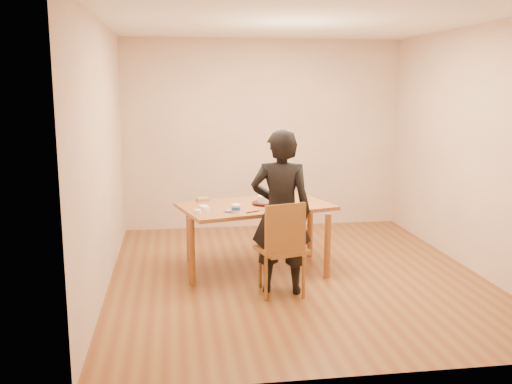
{
  "coord_description": "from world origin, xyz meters",
  "views": [
    {
      "loc": [
        -1.29,
        -5.87,
        2.05
      ],
      "look_at": [
        -0.41,
        0.2,
        0.9
      ],
      "focal_mm": 40.0,
      "sensor_mm": 36.0,
      "label": 1
    }
  ],
  "objects": [
    {
      "name": "person",
      "position": [
        -0.26,
        -0.48,
        0.82
      ],
      "size": [
        0.68,
        0.53,
        1.64
      ],
      "primitive_type": "imported",
      "rotation": [
        0.0,
        0.0,
        2.89
      ],
      "color": "black",
      "rests_on": "floor"
    },
    {
      "name": "spatula",
      "position": [
        -0.49,
        -0.14,
        0.75
      ],
      "size": [
        0.15,
        0.09,
        0.01
      ],
      "primitive_type": "cube",
      "rotation": [
        0.0,
        0.0,
        0.46
      ],
      "color": "black",
      "rests_on": "dining_table"
    },
    {
      "name": "frosting_dome",
      "position": [
        -0.29,
        0.24,
        0.85
      ],
      "size": [
        0.19,
        0.19,
        0.03
      ],
      "primitive_type": "ellipsoid",
      "color": "white",
      "rests_on": "cake"
    },
    {
      "name": "dining_table",
      "position": [
        -0.41,
        0.25,
        0.73
      ],
      "size": [
        1.81,
        1.35,
        0.04
      ],
      "primitive_type": "cube",
      "rotation": [
        0.0,
        0.0,
        0.27
      ],
      "color": "brown",
      "rests_on": "floor"
    },
    {
      "name": "candy_box_green",
      "position": [
        -0.98,
        0.52,
        0.78
      ],
      "size": [
        0.14,
        0.09,
        0.02
      ],
      "primitive_type": "cube",
      "rotation": [
        0.0,
        0.0,
        0.25
      ],
      "color": "#219D1D",
      "rests_on": "candy_box_pink"
    },
    {
      "name": "frosting_lid",
      "position": [
        -0.74,
        -0.09,
        0.75
      ],
      "size": [
        0.09,
        0.09,
        0.01
      ],
      "primitive_type": "cylinder",
      "color": "#1926A4",
      "rests_on": "dining_table"
    },
    {
      "name": "frosting_dollop",
      "position": [
        -0.74,
        -0.09,
        0.77
      ],
      "size": [
        0.04,
        0.04,
        0.02
      ],
      "primitive_type": "ellipsoid",
      "color": "white",
      "rests_on": "frosting_lid"
    },
    {
      "name": "candy_box_pink",
      "position": [
        -0.97,
        0.52,
        0.76
      ],
      "size": [
        0.15,
        0.1,
        0.02
      ],
      "primitive_type": "cube",
      "rotation": [
        0.0,
        0.0,
        0.27
      ],
      "color": "#E43573",
      "rests_on": "dining_table"
    },
    {
      "name": "cake",
      "position": [
        -0.29,
        0.24,
        0.8
      ],
      "size": [
        0.19,
        0.19,
        0.06
      ],
      "primitive_type": "cylinder",
      "color": "white",
      "rests_on": "cake_plate"
    },
    {
      "name": "ramekin_multi",
      "position": [
        -0.98,
        0.03,
        0.77
      ],
      "size": [
        0.08,
        0.08,
        0.04
      ],
      "primitive_type": "cylinder",
      "color": "white",
      "rests_on": "dining_table"
    },
    {
      "name": "room_shell",
      "position": [
        0.0,
        0.34,
        1.35
      ],
      "size": [
        4.0,
        4.5,
        2.7
      ],
      "color": "brown",
      "rests_on": "ground"
    },
    {
      "name": "frosting_tub",
      "position": [
        -0.66,
        -0.11,
        0.79
      ],
      "size": [
        0.09,
        0.09,
        0.08
      ],
      "primitive_type": "cylinder",
      "color": "white",
      "rests_on": "dining_table"
    },
    {
      "name": "dining_chair",
      "position": [
        -0.26,
        -0.53,
        0.45
      ],
      "size": [
        0.54,
        0.54,
        0.04
      ],
      "primitive_type": "cube",
      "rotation": [
        0.0,
        0.0,
        0.28
      ],
      "color": "brown",
      "rests_on": "floor"
    },
    {
      "name": "ramekin_yellow",
      "position": [
        -1.0,
        0.07,
        0.77
      ],
      "size": [
        0.09,
        0.09,
        0.04
      ],
      "primitive_type": "cylinder",
      "color": "white",
      "rests_on": "dining_table"
    },
    {
      "name": "ramekin_green",
      "position": [
        -1.06,
        -0.09,
        0.77
      ],
      "size": [
        0.07,
        0.07,
        0.04
      ],
      "primitive_type": "cylinder",
      "color": "white",
      "rests_on": "dining_table"
    },
    {
      "name": "cake_plate",
      "position": [
        -0.29,
        0.24,
        0.76
      ],
      "size": [
        0.31,
        0.31,
        0.02
      ],
      "primitive_type": "cylinder",
      "color": "#AA0B21",
      "rests_on": "dining_table"
    }
  ]
}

